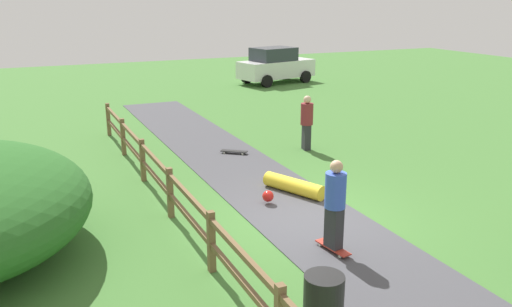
# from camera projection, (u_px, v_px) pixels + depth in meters

# --- Properties ---
(ground_plane) EXTENTS (60.00, 60.00, 0.00)m
(ground_plane) POSITION_uv_depth(u_px,v_px,m) (307.00, 219.00, 11.31)
(ground_plane) COLOR #427533
(asphalt_path) EXTENTS (2.40, 28.00, 0.02)m
(asphalt_path) POSITION_uv_depth(u_px,v_px,m) (307.00, 218.00, 11.30)
(asphalt_path) COLOR #47474C
(asphalt_path) RESTS_ON ground_plane
(wooden_fence) EXTENTS (0.12, 18.12, 1.10)m
(wooden_fence) POSITION_uv_depth(u_px,v_px,m) (188.00, 209.00, 10.09)
(wooden_fence) COLOR brown
(wooden_fence) RESTS_ON ground_plane
(trash_bin) EXTENTS (0.56, 0.56, 0.90)m
(trash_bin) POSITION_uv_depth(u_px,v_px,m) (323.00, 305.00, 7.32)
(trash_bin) COLOR black
(trash_bin) RESTS_ON ground_plane
(skater_riding) EXTENTS (0.43, 0.82, 1.75)m
(skater_riding) POSITION_uv_depth(u_px,v_px,m) (335.00, 202.00, 9.56)
(skater_riding) COLOR #B23326
(skater_riding) RESTS_ON asphalt_path
(skater_fallen) EXTENTS (1.48, 1.64, 0.36)m
(skater_fallen) POSITION_uv_depth(u_px,v_px,m) (292.00, 186.00, 12.66)
(skater_fallen) COLOR yellow
(skater_fallen) RESTS_ON asphalt_path
(skateboard_loose) EXTENTS (0.75, 0.65, 0.08)m
(skateboard_loose) POSITION_uv_depth(u_px,v_px,m) (234.00, 151.00, 15.95)
(skateboard_loose) COLOR black
(skateboard_loose) RESTS_ON asphalt_path
(bystander_maroon) EXTENTS (0.44, 0.44, 1.68)m
(bystander_maroon) POSITION_uv_depth(u_px,v_px,m) (307.00, 120.00, 16.20)
(bystander_maroon) COLOR #2D2D33
(bystander_maroon) RESTS_ON ground_plane
(parked_car_white) EXTENTS (4.47, 2.70, 1.92)m
(parked_car_white) POSITION_uv_depth(u_px,v_px,m) (276.00, 65.00, 28.93)
(parked_car_white) COLOR silver
(parked_car_white) RESTS_ON ground_plane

